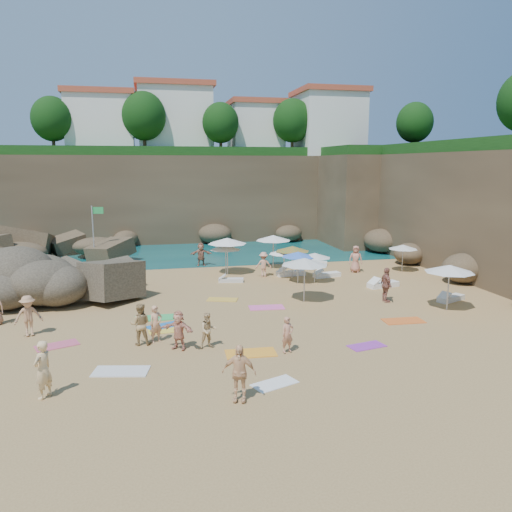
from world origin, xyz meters
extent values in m
plane|color=tan|center=(0.00, 0.00, 0.00)|extent=(120.00, 120.00, 0.00)
plane|color=#0C4751|center=(0.00, 30.00, 0.00)|extent=(120.00, 120.00, 0.00)
cube|color=brown|center=(2.00, 25.00, 4.00)|extent=(44.00, 8.00, 8.00)
cube|color=brown|center=(19.00, 8.00, 4.00)|extent=(8.00, 30.00, 8.00)
cube|color=brown|center=(17.00, 20.00, 4.00)|extent=(10.00, 12.00, 8.00)
cube|color=white|center=(-8.00, 26.00, 10.75)|extent=(6.00, 5.00, 5.50)
cube|color=#B2472D|center=(-8.00, 26.00, 13.75)|extent=(6.48, 5.40, 0.50)
cube|color=white|center=(-1.00, 27.00, 11.25)|extent=(7.00, 6.00, 6.50)
cube|color=#B2472D|center=(-1.00, 27.00, 14.75)|extent=(7.56, 6.48, 0.50)
cube|color=white|center=(7.00, 26.00, 10.50)|extent=(5.00, 5.00, 5.00)
cube|color=#B2472D|center=(7.00, 26.00, 13.25)|extent=(5.40, 5.40, 0.50)
cube|color=white|center=(14.00, 24.00, 11.00)|extent=(6.00, 6.00, 6.00)
cube|color=#B2472D|center=(14.00, 24.00, 14.25)|extent=(6.48, 6.48, 0.50)
sphere|color=#11380F|center=(-12.00, 24.00, 11.20)|extent=(3.60, 3.60, 3.60)
sphere|color=#11380F|center=(-4.00, 24.00, 11.60)|extent=(4.05, 4.05, 4.05)
sphere|color=#11380F|center=(3.00, 23.00, 11.04)|extent=(3.42, 3.42, 3.42)
sphere|color=#11380F|center=(10.00, 23.00, 11.36)|extent=(3.78, 3.78, 3.78)
sphere|color=#11380F|center=(19.00, 16.00, 10.80)|extent=(3.15, 3.15, 3.15)
cylinder|color=white|center=(-18.00, 30.00, 3.00)|extent=(0.10, 0.10, 6.00)
cylinder|color=white|center=(-16.50, 30.00, 3.00)|extent=(0.10, 0.10, 6.00)
cylinder|color=white|center=(-15.00, 30.00, 3.00)|extent=(0.10, 0.10, 6.00)
cylinder|color=silver|center=(-7.91, 12.68, 2.16)|extent=(0.09, 0.09, 4.31)
cube|color=green|center=(-7.49, 12.68, 3.96)|extent=(0.75, 0.16, 0.49)
cylinder|color=silver|center=(1.04, 7.46, 1.15)|extent=(0.07, 0.07, 2.31)
cone|color=white|center=(1.04, 7.46, 2.25)|extent=(2.59, 2.59, 0.39)
cylinder|color=silver|center=(0.94, 7.55, 0.92)|extent=(0.05, 0.05, 1.85)
cone|color=silver|center=(0.94, 7.55, 1.80)|extent=(2.07, 2.07, 0.32)
cylinder|color=silver|center=(4.50, 8.74, 1.11)|extent=(0.06, 0.06, 2.21)
cone|color=white|center=(4.50, 8.74, 2.16)|extent=(2.48, 2.48, 0.38)
cylinder|color=silver|center=(5.91, 3.94, 0.88)|extent=(0.05, 0.05, 1.76)
cone|color=silver|center=(5.91, 3.94, 1.71)|extent=(1.97, 1.97, 0.30)
cylinder|color=silver|center=(12.83, 5.73, 0.87)|extent=(0.05, 0.05, 1.74)
cone|color=silver|center=(12.83, 5.73, 1.70)|extent=(1.96, 1.96, 0.30)
cylinder|color=silver|center=(4.94, 5.49, 0.98)|extent=(0.06, 0.06, 1.96)
cone|color=#D34725|center=(4.94, 5.49, 1.91)|extent=(2.20, 2.20, 0.33)
cylinder|color=silver|center=(4.41, 5.58, 0.88)|extent=(0.05, 0.05, 1.76)
cone|color=white|center=(4.41, 5.58, 1.72)|extent=(1.98, 1.98, 0.30)
cylinder|color=silver|center=(3.96, -0.02, 1.11)|extent=(0.07, 0.07, 2.23)
cone|color=silver|center=(3.96, -0.02, 2.17)|extent=(2.50, 2.50, 0.38)
cylinder|color=silver|center=(4.87, 4.04, 0.93)|extent=(0.05, 0.05, 1.85)
cone|color=#3F70D7|center=(4.87, 4.04, 1.81)|extent=(2.08, 2.08, 0.32)
cylinder|color=silver|center=(10.53, -3.07, 1.09)|extent=(0.06, 0.06, 2.17)
cone|color=silver|center=(10.53, -3.07, 2.12)|extent=(2.44, 2.44, 0.37)
cube|color=white|center=(5.04, 6.15, 0.15)|extent=(1.92, 0.78, 0.29)
cube|color=white|center=(7.73, 9.09, 0.14)|extent=(1.83, 1.11, 0.27)
cube|color=white|center=(7.22, 5.25, 0.14)|extent=(1.88, 0.91, 0.28)
cube|color=silver|center=(0.89, 5.18, 0.12)|extent=(1.60, 0.80, 0.24)
cube|color=white|center=(9.55, 1.97, 0.15)|extent=(2.05, 1.08, 0.30)
cube|color=silver|center=(11.71, -1.63, 0.13)|extent=(1.81, 1.19, 0.27)
cube|color=#CF506F|center=(-7.84, -4.23, 0.01)|extent=(1.83, 1.38, 0.03)
cube|color=#FFA028|center=(-0.35, -6.74, 0.02)|extent=(1.99, 1.07, 0.03)
cube|color=yellow|center=(-3.48, -3.31, 0.01)|extent=(1.52, 0.86, 0.03)
cube|color=silver|center=(-5.20, -7.44, 0.02)|extent=(2.09, 1.34, 0.03)
cube|color=purple|center=(4.38, -6.98, 0.01)|extent=(1.62, 1.04, 0.03)
cube|color=#226DB5|center=(-3.48, -2.65, 0.01)|extent=(1.78, 1.35, 0.03)
cube|color=pink|center=(1.72, -0.78, 0.02)|extent=(1.85, 1.03, 0.03)
cube|color=orange|center=(7.45, -4.31, 0.02)|extent=(1.92, 1.03, 0.03)
cube|color=green|center=(-3.91, -1.36, 0.02)|extent=(1.88, 0.95, 0.03)
cube|color=gold|center=(-0.26, 1.21, 0.01)|extent=(1.80, 1.29, 0.03)
cube|color=white|center=(-0.13, -9.58, 0.01)|extent=(1.70, 1.27, 0.03)
imported|color=tan|center=(-3.89, -4.65, 0.77)|extent=(0.67, 0.59, 1.55)
imported|color=tan|center=(-4.52, -4.81, 0.86)|extent=(0.91, 0.75, 1.72)
imported|color=tan|center=(3.21, 6.23, 0.81)|extent=(1.09, 0.54, 1.63)
imported|color=#935949|center=(8.17, -1.08, 0.93)|extent=(0.47, 1.10, 1.87)
imported|color=tan|center=(9.61, 6.22, 0.91)|extent=(1.00, 0.76, 1.82)
imported|color=#A76C53|center=(-0.37, 10.67, 0.84)|extent=(1.57, 0.50, 1.68)
imported|color=#EEC587|center=(-7.44, -8.96, 0.93)|extent=(0.74, 0.82, 1.87)
imported|color=tan|center=(-9.16, -2.77, 0.23)|extent=(1.62, 2.01, 0.47)
imported|color=#F5C08B|center=(-1.51, -10.52, 0.22)|extent=(1.56, 2.04, 0.44)
imported|color=tan|center=(-3.04, -5.70, 0.21)|extent=(2.06, 2.08, 0.41)
imported|color=tan|center=(1.06, -6.96, 0.17)|extent=(0.90, 1.50, 0.34)
imported|color=tan|center=(-1.88, -5.81, 0.27)|extent=(0.90, 1.51, 0.54)
camera|label=1|loc=(-4.09, -24.67, 7.23)|focal=35.00mm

